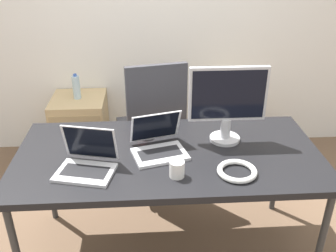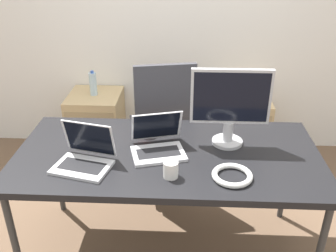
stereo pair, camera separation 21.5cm
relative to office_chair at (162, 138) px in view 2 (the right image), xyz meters
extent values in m
plane|color=brown|center=(0.08, -0.77, -0.42)|extent=(14.00, 14.00, 0.00)
cube|color=white|center=(0.08, 0.71, 0.88)|extent=(10.00, 0.05, 2.60)
cube|color=black|center=(0.08, -0.77, 0.32)|extent=(1.77, 0.86, 0.04)
cylinder|color=#333333|center=(-0.74, -1.14, -0.06)|extent=(0.04, 0.04, 0.72)
cylinder|color=#333333|center=(-0.74, -0.40, -0.06)|extent=(0.04, 0.04, 0.72)
cylinder|color=#333333|center=(0.91, -0.40, -0.06)|extent=(0.04, 0.04, 0.72)
cylinder|color=#232326|center=(-0.01, 0.07, -0.40)|extent=(0.56, 0.56, 0.04)
cylinder|color=gray|center=(-0.01, 0.07, -0.17)|extent=(0.05, 0.05, 0.43)
cube|color=#38383D|center=(-0.01, 0.07, 0.05)|extent=(0.57, 0.57, 0.07)
cube|color=#38383D|center=(0.04, -0.19, 0.38)|extent=(0.44, 0.13, 0.60)
cube|color=tan|center=(-0.64, 0.44, -0.12)|extent=(0.46, 0.48, 0.61)
cube|color=tan|center=(-0.64, 0.20, -0.12)|extent=(0.43, 0.01, 0.49)
cube|color=tan|center=(0.69, 0.44, -0.12)|extent=(0.46, 0.48, 0.61)
cube|color=tan|center=(0.69, 0.20, -0.12)|extent=(0.43, 0.01, 0.49)
cylinder|color=silver|center=(-0.64, 0.44, 0.29)|extent=(0.06, 0.06, 0.20)
cylinder|color=#3359B2|center=(-0.64, 0.44, 0.40)|extent=(0.03, 0.03, 0.02)
cube|color=silver|center=(0.03, -0.80, 0.35)|extent=(0.34, 0.28, 0.02)
cube|color=black|center=(0.03, -0.80, 0.35)|extent=(0.27, 0.18, 0.00)
cube|color=silver|center=(0.01, -0.67, 0.45)|extent=(0.31, 0.16, 0.20)
cube|color=black|center=(0.01, -0.67, 0.46)|extent=(0.28, 0.14, 0.18)
cube|color=silver|center=(-0.37, -0.96, 0.35)|extent=(0.34, 0.28, 0.02)
cube|color=black|center=(-0.37, -0.96, 0.35)|extent=(0.26, 0.17, 0.00)
cube|color=silver|center=(-0.35, -0.84, 0.46)|extent=(0.30, 0.12, 0.21)
cube|color=black|center=(-0.35, -0.85, 0.46)|extent=(0.28, 0.11, 0.19)
cylinder|color=#B7B7BC|center=(0.44, -0.64, 0.35)|extent=(0.19, 0.19, 0.02)
cylinder|color=#B7B7BC|center=(0.44, -0.64, 0.42)|extent=(0.06, 0.06, 0.12)
cube|color=#B7B7BC|center=(0.44, -0.64, 0.64)|extent=(0.46, 0.03, 0.33)
cube|color=black|center=(0.44, -0.66, 0.64)|extent=(0.43, 0.00, 0.30)
cylinder|color=white|center=(0.11, -1.01, 0.38)|extent=(0.08, 0.08, 0.09)
cylinder|color=maroon|center=(-0.08, -0.55, 0.39)|extent=(0.09, 0.09, 0.10)
cylinder|color=white|center=(-0.08, -0.55, 0.44)|extent=(0.09, 0.09, 0.01)
torus|color=white|center=(0.43, -1.01, 0.35)|extent=(0.21, 0.21, 0.03)
cube|color=#B2B2B7|center=(-0.35, -0.66, 0.34)|extent=(0.04, 0.15, 0.01)
torus|color=purple|center=(-0.36, -0.73, 0.34)|extent=(0.05, 0.05, 0.01)
camera|label=1|loc=(-0.04, -2.64, 1.46)|focal=40.00mm
camera|label=2|loc=(0.18, -2.64, 1.46)|focal=40.00mm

